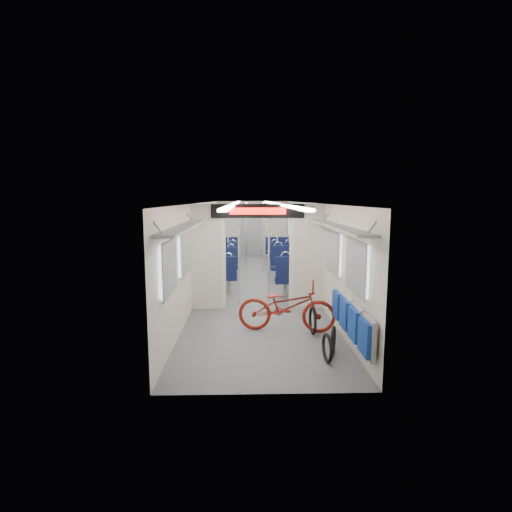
% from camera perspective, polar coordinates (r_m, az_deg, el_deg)
% --- Properties ---
extents(carriage, '(12.00, 12.02, 2.31)m').
position_cam_1_polar(carriage, '(10.45, -0.05, 3.21)').
color(carriage, '#515456').
rests_on(carriage, ground).
extents(bicycle, '(1.85, 0.90, 0.93)m').
position_cam_1_polar(bicycle, '(7.36, 4.38, -7.19)').
color(bicycle, maroon).
rests_on(bicycle, ground).
extents(flip_bench, '(0.12, 2.13, 0.54)m').
position_cam_1_polar(flip_bench, '(6.39, 13.37, -8.74)').
color(flip_bench, gray).
rests_on(flip_bench, carriage).
extents(bike_hoop_a, '(0.09, 0.44, 0.44)m').
position_cam_1_polar(bike_hoop_a, '(6.18, 10.13, -13.01)').
color(bike_hoop_a, black).
rests_on(bike_hoop_a, ground).
extents(bike_hoop_b, '(0.18, 0.44, 0.45)m').
position_cam_1_polar(bike_hoop_b, '(6.49, 10.97, -11.94)').
color(bike_hoop_b, black).
rests_on(bike_hoop_b, ground).
extents(bike_hoop_c, '(0.07, 0.50, 0.50)m').
position_cam_1_polar(bike_hoop_c, '(7.30, 8.09, -9.33)').
color(bike_hoop_c, black).
rests_on(bike_hoop_c, ground).
extents(seat_bay_near_left, '(0.89, 2.00, 1.08)m').
position_cam_1_polar(seat_bay_near_left, '(11.06, -4.96, -1.60)').
color(seat_bay_near_left, '#0C1235').
rests_on(seat_bay_near_left, ground).
extents(seat_bay_near_right, '(0.95, 2.25, 1.16)m').
position_cam_1_polar(seat_bay_near_right, '(10.80, 4.90, -1.66)').
color(seat_bay_near_right, '#0C1235').
rests_on(seat_bay_near_right, ground).
extents(seat_bay_far_left, '(0.88, 1.94, 1.06)m').
position_cam_1_polar(seat_bay_far_left, '(14.31, -4.17, 0.63)').
color(seat_bay_far_left, '#0C1235').
rests_on(seat_bay_far_left, ground).
extents(seat_bay_far_right, '(0.89, 1.97, 1.07)m').
position_cam_1_polar(seat_bay_far_right, '(14.29, 3.33, 0.64)').
color(seat_bay_far_right, '#0C1235').
rests_on(seat_bay_far_right, ground).
extents(stanchion_near_left, '(0.04, 0.04, 2.30)m').
position_cam_1_polar(stanchion_near_left, '(9.08, -2.47, 0.20)').
color(stanchion_near_left, silver).
rests_on(stanchion_near_left, ground).
extents(stanchion_near_right, '(0.05, 0.05, 2.30)m').
position_cam_1_polar(stanchion_near_right, '(9.22, 1.84, 0.33)').
color(stanchion_near_right, silver).
rests_on(stanchion_near_right, ground).
extents(stanchion_far_left, '(0.04, 0.04, 2.30)m').
position_cam_1_polar(stanchion_far_left, '(12.32, -1.35, 2.34)').
color(stanchion_far_left, silver).
rests_on(stanchion_far_left, ground).
extents(stanchion_far_right, '(0.04, 0.04, 2.30)m').
position_cam_1_polar(stanchion_far_right, '(12.73, 1.00, 2.53)').
color(stanchion_far_right, silver).
rests_on(stanchion_far_right, ground).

